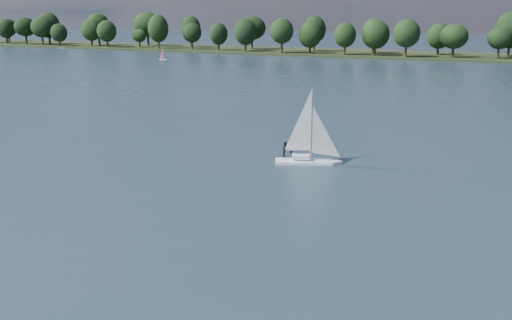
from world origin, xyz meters
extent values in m
plane|color=#233342|center=(0.00, 100.00, 0.00)|extent=(700.00, 700.00, 0.00)
cube|color=black|center=(0.00, 212.00, 0.00)|extent=(660.00, 40.00, 1.50)
cube|color=white|center=(2.44, 49.25, 0.00)|extent=(6.70, 4.19, 0.77)
cube|color=white|center=(2.44, 49.25, 0.77)|extent=(2.21, 1.80, 0.48)
cylinder|color=#B3B3BA|center=(2.44, 49.25, 4.35)|extent=(0.11, 0.11, 7.65)
imported|color=black|center=(0.66, 49.70, 1.38)|extent=(0.61, 0.71, 1.65)
imported|color=black|center=(0.20, 49.07, 1.38)|extent=(0.75, 0.90, 1.65)
cube|color=white|center=(-89.54, 158.39, 0.00)|extent=(2.75, 1.50, 0.42)
cylinder|color=silver|center=(-89.54, 158.39, 2.10)|extent=(0.07, 0.07, 3.73)
cube|color=slate|center=(-166.84, 192.74, 0.00)|extent=(4.19, 2.42, 0.50)
camera|label=1|loc=(22.76, -6.62, 15.78)|focal=40.00mm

